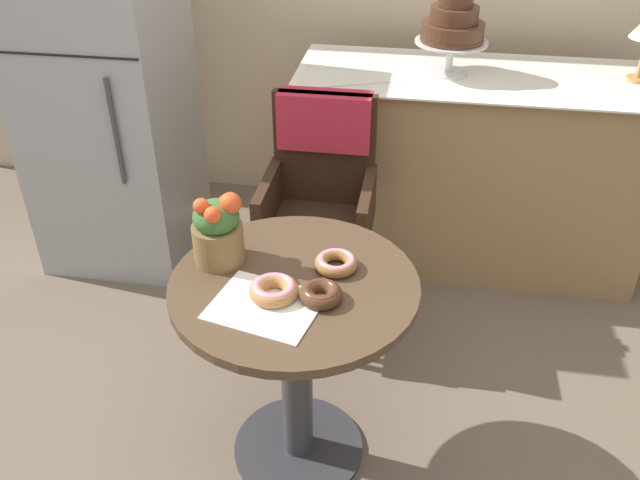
% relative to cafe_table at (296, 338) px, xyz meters
% --- Properties ---
extents(ground_plane, '(8.00, 8.00, 0.00)m').
position_rel_cafe_table_xyz_m(ground_plane, '(0.00, 0.00, -0.51)').
color(ground_plane, '#6B5B4C').
extents(cafe_table, '(0.72, 0.72, 0.72)m').
position_rel_cafe_table_xyz_m(cafe_table, '(0.00, 0.00, 0.00)').
color(cafe_table, '#4C3826').
rests_on(cafe_table, ground).
extents(wicker_chair, '(0.42, 0.45, 0.95)m').
position_rel_cafe_table_xyz_m(wicker_chair, '(-0.05, 0.77, 0.13)').
color(wicker_chair, '#332114').
rests_on(wicker_chair, ground).
extents(paper_napkin, '(0.33, 0.29, 0.00)m').
position_rel_cafe_table_xyz_m(paper_napkin, '(-0.06, -0.12, 0.21)').
color(paper_napkin, white).
rests_on(paper_napkin, cafe_table).
extents(donut_front, '(0.12, 0.12, 0.04)m').
position_rel_cafe_table_xyz_m(donut_front, '(0.09, -0.07, 0.24)').
color(donut_front, '#4C2D19').
rests_on(donut_front, cafe_table).
extents(donut_mid, '(0.13, 0.13, 0.04)m').
position_rel_cafe_table_xyz_m(donut_mid, '(0.11, 0.08, 0.23)').
color(donut_mid, '#936033').
rests_on(donut_mid, cafe_table).
extents(donut_side, '(0.14, 0.14, 0.05)m').
position_rel_cafe_table_xyz_m(donut_side, '(-0.04, -0.08, 0.24)').
color(donut_side, '#AD7542').
rests_on(donut_side, cafe_table).
extents(flower_vase, '(0.15, 0.15, 0.23)m').
position_rel_cafe_table_xyz_m(flower_vase, '(-0.24, 0.07, 0.32)').
color(flower_vase, brown).
rests_on(flower_vase, cafe_table).
extents(display_counter, '(1.56, 0.62, 0.90)m').
position_rel_cafe_table_xyz_m(display_counter, '(0.55, 1.30, -0.05)').
color(display_counter, '#93754C').
rests_on(display_counter, ground).
extents(tiered_cake_stand, '(0.30, 0.30, 0.33)m').
position_rel_cafe_table_xyz_m(tiered_cake_stand, '(0.41, 1.30, 0.59)').
color(tiered_cake_stand, silver).
rests_on(tiered_cake_stand, display_counter).
extents(refrigerator, '(0.64, 0.63, 1.70)m').
position_rel_cafe_table_xyz_m(refrigerator, '(-1.05, 1.10, 0.34)').
color(refrigerator, '#9EA0A5').
rests_on(refrigerator, ground).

